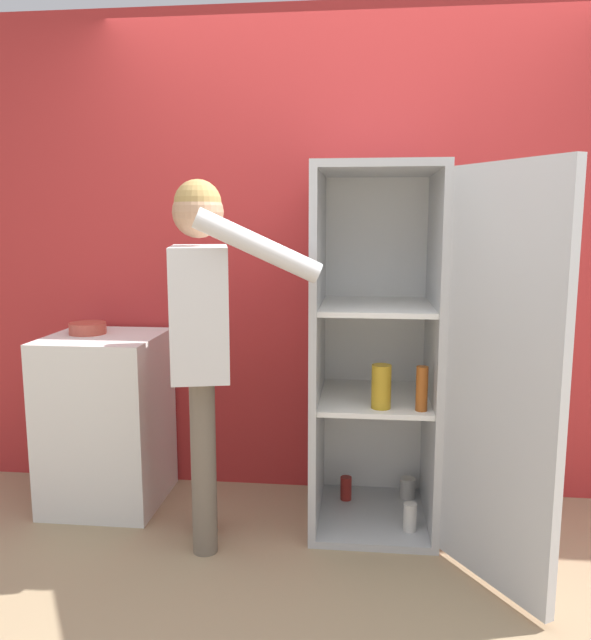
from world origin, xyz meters
TOP-DOWN VIEW (x-y plane):
  - ground_plane at (0.00, 0.00)m, footprint 12.00×12.00m
  - wall_back at (0.00, 0.98)m, footprint 7.00×0.06m
  - refrigerator at (0.26, 0.53)m, footprint 0.94×1.15m
  - person at (-0.60, 0.29)m, footprint 0.72×0.56m
  - counter at (-1.22, 0.65)m, footprint 0.56×0.56m
  - bowl at (-1.31, 0.69)m, footprint 0.19×0.19m

SIDE VIEW (x-z plane):
  - ground_plane at x=0.00m, z-range 0.00..0.00m
  - counter at x=-1.22m, z-range 0.00..0.89m
  - refrigerator at x=0.26m, z-range -0.01..1.71m
  - bowl at x=-1.31m, z-range 0.89..0.95m
  - person at x=-0.60m, z-range 0.22..1.86m
  - wall_back at x=0.00m, z-range 0.00..2.55m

